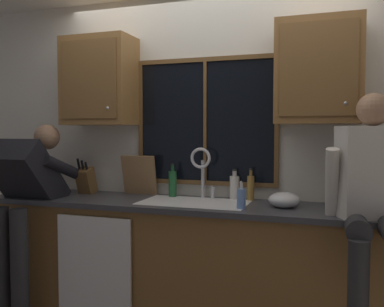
{
  "coord_description": "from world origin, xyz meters",
  "views": [
    {
      "loc": [
        0.93,
        -3.22,
        1.45
      ],
      "look_at": [
        -0.05,
        -0.3,
        1.28
      ],
      "focal_mm": 39.05,
      "sensor_mm": 36.0,
      "label": 1
    }
  ],
  "objects_px": {
    "knife_block": "(86,181)",
    "cutting_board": "(139,175)",
    "mixing_bowl": "(284,200)",
    "bottle_green_glass": "(235,187)",
    "person_sitting_on_counter": "(373,190)",
    "soap_dispenser": "(241,198)",
    "bottle_amber_small": "(251,187)",
    "bottle_tall_clear": "(173,183)",
    "person_standing": "(25,197)"
  },
  "relations": [
    {
      "from": "person_standing",
      "to": "knife_block",
      "type": "distance_m",
      "value": 0.51
    },
    {
      "from": "person_standing",
      "to": "cutting_board",
      "type": "xyz_separation_m",
      "value": [
        0.73,
        0.5,
        0.14
      ]
    },
    {
      "from": "person_sitting_on_counter",
      "to": "bottle_green_glass",
      "type": "relative_size",
      "value": 5.37
    },
    {
      "from": "cutting_board",
      "to": "soap_dispenser",
      "type": "xyz_separation_m",
      "value": [
        0.94,
        -0.36,
        -0.09
      ]
    },
    {
      "from": "soap_dispenser",
      "to": "cutting_board",
      "type": "bearing_deg",
      "value": 159.18
    },
    {
      "from": "soap_dispenser",
      "to": "bottle_green_glass",
      "type": "relative_size",
      "value": 0.81
    },
    {
      "from": "person_sitting_on_counter",
      "to": "bottle_tall_clear",
      "type": "distance_m",
      "value": 1.52
    },
    {
      "from": "mixing_bowl",
      "to": "bottle_green_glass",
      "type": "xyz_separation_m",
      "value": [
        -0.4,
        0.22,
        0.05
      ]
    },
    {
      "from": "mixing_bowl",
      "to": "bottle_tall_clear",
      "type": "bearing_deg",
      "value": 168.7
    },
    {
      "from": "soap_dispenser",
      "to": "bottle_tall_clear",
      "type": "xyz_separation_m",
      "value": [
        -0.63,
        0.34,
        0.04
      ]
    },
    {
      "from": "person_sitting_on_counter",
      "to": "mixing_bowl",
      "type": "relative_size",
      "value": 5.76
    },
    {
      "from": "knife_block",
      "to": "mixing_bowl",
      "type": "height_order",
      "value": "knife_block"
    },
    {
      "from": "person_standing",
      "to": "bottle_green_glass",
      "type": "xyz_separation_m",
      "value": [
        1.54,
        0.53,
        0.08
      ]
    },
    {
      "from": "soap_dispenser",
      "to": "bottle_tall_clear",
      "type": "relative_size",
      "value": 0.71
    },
    {
      "from": "soap_dispenser",
      "to": "bottle_tall_clear",
      "type": "bearing_deg",
      "value": 151.95
    },
    {
      "from": "person_sitting_on_counter",
      "to": "cutting_board",
      "type": "bearing_deg",
      "value": 164.52
    },
    {
      "from": "bottle_green_glass",
      "to": "bottle_amber_small",
      "type": "distance_m",
      "value": 0.13
    },
    {
      "from": "soap_dispenser",
      "to": "bottle_amber_small",
      "type": "height_order",
      "value": "bottle_amber_small"
    },
    {
      "from": "cutting_board",
      "to": "bottle_tall_clear",
      "type": "relative_size",
      "value": 1.24
    },
    {
      "from": "soap_dispenser",
      "to": "knife_block",
      "type": "bearing_deg",
      "value": 169.3
    },
    {
      "from": "person_standing",
      "to": "soap_dispenser",
      "type": "xyz_separation_m",
      "value": [
        1.67,
        0.15,
        0.05
      ]
    },
    {
      "from": "soap_dispenser",
      "to": "bottle_tall_clear",
      "type": "distance_m",
      "value": 0.72
    },
    {
      "from": "person_sitting_on_counter",
      "to": "cutting_board",
      "type": "distance_m",
      "value": 1.82
    },
    {
      "from": "person_sitting_on_counter",
      "to": "person_standing",
      "type": "bearing_deg",
      "value": -179.6
    },
    {
      "from": "person_standing",
      "to": "soap_dispenser",
      "type": "bearing_deg",
      "value": 4.98
    },
    {
      "from": "knife_block",
      "to": "bottle_green_glass",
      "type": "relative_size",
      "value": 1.37
    },
    {
      "from": "person_sitting_on_counter",
      "to": "bottle_amber_small",
      "type": "height_order",
      "value": "person_sitting_on_counter"
    },
    {
      "from": "person_sitting_on_counter",
      "to": "cutting_board",
      "type": "xyz_separation_m",
      "value": [
        -1.75,
        0.49,
        -0.02
      ]
    },
    {
      "from": "knife_block",
      "to": "cutting_board",
      "type": "height_order",
      "value": "cutting_board"
    },
    {
      "from": "bottle_amber_small",
      "to": "knife_block",
      "type": "bearing_deg",
      "value": -175.87
    },
    {
      "from": "cutting_board",
      "to": "soap_dispenser",
      "type": "relative_size",
      "value": 1.74
    },
    {
      "from": "bottle_green_glass",
      "to": "bottle_tall_clear",
      "type": "relative_size",
      "value": 0.87
    },
    {
      "from": "mixing_bowl",
      "to": "bottle_amber_small",
      "type": "relative_size",
      "value": 0.89
    },
    {
      "from": "person_standing",
      "to": "bottle_tall_clear",
      "type": "xyz_separation_m",
      "value": [
        1.04,
        0.48,
        0.09
      ]
    },
    {
      "from": "mixing_bowl",
      "to": "soap_dispenser",
      "type": "xyz_separation_m",
      "value": [
        -0.27,
        -0.16,
        0.02
      ]
    },
    {
      "from": "bottle_green_glass",
      "to": "bottle_amber_small",
      "type": "xyz_separation_m",
      "value": [
        0.13,
        -0.02,
        0.0
      ]
    },
    {
      "from": "cutting_board",
      "to": "bottle_green_glass",
      "type": "distance_m",
      "value": 0.81
    },
    {
      "from": "cutting_board",
      "to": "soap_dispenser",
      "type": "bearing_deg",
      "value": -20.82
    },
    {
      "from": "cutting_board",
      "to": "soap_dispenser",
      "type": "height_order",
      "value": "cutting_board"
    },
    {
      "from": "cutting_board",
      "to": "bottle_green_glass",
      "type": "height_order",
      "value": "cutting_board"
    },
    {
      "from": "cutting_board",
      "to": "bottle_amber_small",
      "type": "height_order",
      "value": "cutting_board"
    },
    {
      "from": "person_standing",
      "to": "bottle_amber_small",
      "type": "distance_m",
      "value": 1.75
    },
    {
      "from": "knife_block",
      "to": "bottle_amber_small",
      "type": "xyz_separation_m",
      "value": [
        1.39,
        0.1,
        -0.01
      ]
    },
    {
      "from": "person_sitting_on_counter",
      "to": "bottle_green_glass",
      "type": "xyz_separation_m",
      "value": [
        -0.95,
        0.51,
        -0.09
      ]
    },
    {
      "from": "person_sitting_on_counter",
      "to": "knife_block",
      "type": "height_order",
      "value": "person_sitting_on_counter"
    },
    {
      "from": "cutting_board",
      "to": "bottle_amber_small",
      "type": "bearing_deg",
      "value": 0.33
    },
    {
      "from": "bottle_tall_clear",
      "to": "bottle_amber_small",
      "type": "distance_m",
      "value": 0.63
    },
    {
      "from": "mixing_bowl",
      "to": "bottle_green_glass",
      "type": "distance_m",
      "value": 0.46
    },
    {
      "from": "person_sitting_on_counter",
      "to": "bottle_tall_clear",
      "type": "bearing_deg",
      "value": 162.16
    },
    {
      "from": "knife_block",
      "to": "soap_dispenser",
      "type": "height_order",
      "value": "knife_block"
    }
  ]
}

